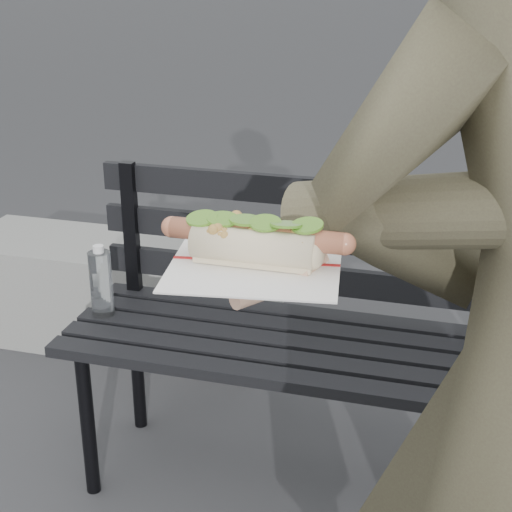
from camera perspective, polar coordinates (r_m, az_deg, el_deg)
The scene contains 3 objects.
park_bench at distance 2.13m, azimuth 6.05°, elevation -4.57°, with size 1.50×0.44×0.88m.
concrete_block at distance 3.08m, azimuth -9.76°, elevation -2.70°, with size 1.20×0.40×0.40m, color slate.
held_hotdog at distance 0.91m, azimuth 12.49°, elevation 2.40°, with size 0.62×0.32×0.20m.
Camera 1 is at (0.33, -0.90, 1.48)m, focal length 55.00 mm.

